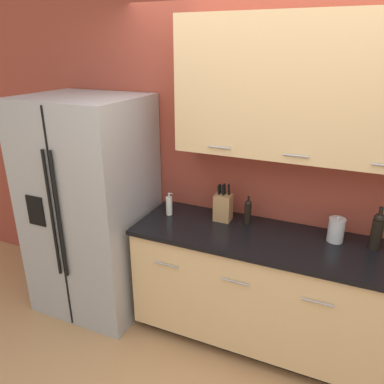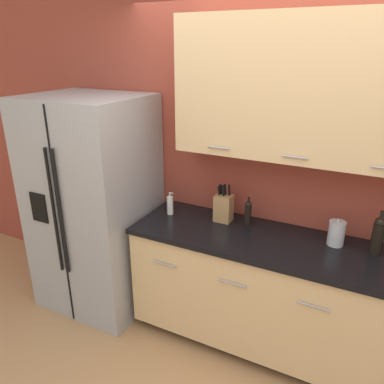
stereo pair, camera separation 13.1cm
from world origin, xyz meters
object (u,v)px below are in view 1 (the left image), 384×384
Objects in this scene: refrigerator at (92,207)px; wine_bottle at (377,230)px; soap_dispenser at (169,205)px; steel_canister at (336,230)px; oil_bottle at (248,211)px; knife_block at (223,207)px.

refrigerator reaches higher than wine_bottle.
soap_dispenser is 1.26m from steel_canister.
oil_bottle is at bearing 178.17° from wine_bottle.
refrigerator reaches higher than soap_dispenser.
knife_block is 1.34× the size of oil_bottle.
wine_bottle reaches higher than soap_dispenser.
wine_bottle reaches higher than knife_block.
wine_bottle is 0.25m from steel_canister.
knife_block is at bearing -174.78° from oil_bottle.
refrigerator is 0.69m from soap_dispenser.
knife_block is 0.19m from oil_bottle.
soap_dispenser is (-1.51, -0.07, -0.06)m from wine_bottle.
soap_dispenser is 1.00× the size of steel_canister.
wine_bottle is at bearing 5.45° from refrigerator.
refrigerator is at bearing -174.55° from wine_bottle.
wine_bottle is 1.35× the size of oil_bottle.
refrigerator reaches higher than oil_bottle.
oil_bottle is at bearing 10.37° from refrigerator.
refrigerator is 1.12m from knife_block.
wine_bottle reaches higher than oil_bottle.
refrigerator reaches higher than steel_canister.
oil_bottle is at bearing 8.78° from soap_dispenser.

